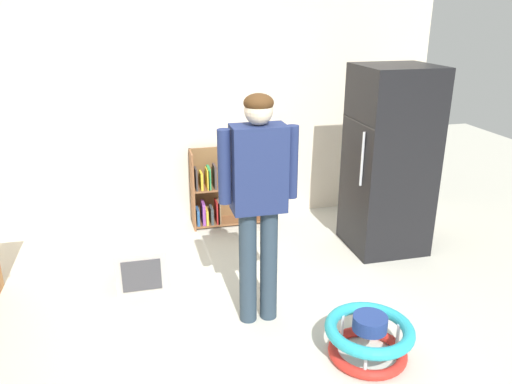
{
  "coord_description": "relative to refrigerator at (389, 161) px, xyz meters",
  "views": [
    {
      "loc": [
        -0.66,
        -2.91,
        2.25
      ],
      "look_at": [
        0.14,
        0.39,
        1.0
      ],
      "focal_mm": 34.94,
      "sensor_mm": 36.0,
      "label": 1
    }
  ],
  "objects": [
    {
      "name": "back_wall",
      "position": [
        -1.64,
        1.12,
        0.46
      ],
      "size": [
        5.2,
        0.06,
        2.7
      ],
      "primitive_type": "cube",
      "color": "beige",
      "rests_on": "ground"
    },
    {
      "name": "baby_walker",
      "position": [
        -0.9,
        -1.56,
        -0.73
      ],
      "size": [
        0.6,
        0.6,
        0.32
      ],
      "color": "red",
      "rests_on": "ground"
    },
    {
      "name": "standing_person",
      "position": [
        -1.52,
        -0.93,
        0.15
      ],
      "size": [
        0.57,
        0.22,
        1.73
      ],
      "color": "#2B3C4B",
      "rests_on": "ground"
    },
    {
      "name": "bookshelf",
      "position": [
        -1.46,
        0.93,
        -0.52
      ],
      "size": [
        0.8,
        0.28,
        0.85
      ],
      "color": "brown",
      "rests_on": "ground"
    },
    {
      "name": "refrigerator",
      "position": [
        0.0,
        0.0,
        0.0
      ],
      "size": [
        0.73,
        0.68,
        1.78
      ],
      "color": "black",
      "rests_on": "ground"
    },
    {
      "name": "ground_plane",
      "position": [
        -1.64,
        -1.21,
        -0.89
      ],
      "size": [
        12.0,
        12.0,
        0.0
      ],
      "primitive_type": "plane",
      "color": "beige",
      "rests_on": "ground"
    },
    {
      "name": "pet_carrier",
      "position": [
        -2.37,
        -0.11,
        -0.71
      ],
      "size": [
        0.42,
        0.55,
        0.36
      ],
      "color": "#BDB6AF",
      "rests_on": "ground"
    }
  ]
}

